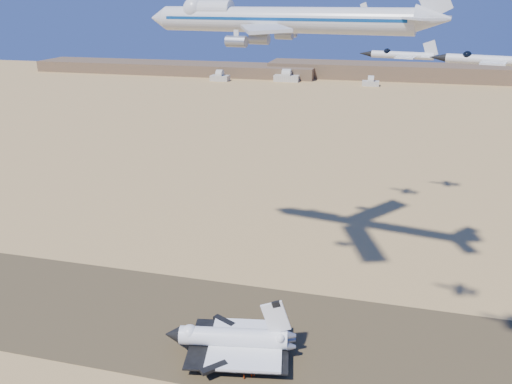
% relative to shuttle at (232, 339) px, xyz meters
% --- Properties ---
extents(ground, '(1200.00, 1200.00, 0.00)m').
position_rel_shuttle_xyz_m(ground, '(-16.84, 10.28, -4.82)').
color(ground, tan).
rests_on(ground, ground).
extents(runway, '(600.00, 50.00, 0.06)m').
position_rel_shuttle_xyz_m(runway, '(-16.84, 10.28, -4.79)').
color(runway, brown).
rests_on(runway, ground).
extents(ridgeline, '(960.00, 90.00, 18.00)m').
position_rel_shuttle_xyz_m(ridgeline, '(48.48, 537.58, 2.81)').
color(ridgeline, brown).
rests_on(ridgeline, ground).
extents(hangars, '(200.50, 29.50, 30.00)m').
position_rel_shuttle_xyz_m(hangars, '(-80.84, 488.71, 0.01)').
color(hangars, beige).
rests_on(hangars, ground).
extents(shuttle, '(36.44, 26.33, 17.92)m').
position_rel_shuttle_xyz_m(shuttle, '(0.00, 0.00, 0.00)').
color(shuttle, white).
rests_on(shuttle, runway).
extents(carrier_747, '(90.21, 68.77, 22.38)m').
position_rel_shuttle_xyz_m(carrier_747, '(1.58, 39.59, 82.37)').
color(carrier_747, silver).
extents(crew_a, '(0.45, 0.62, 1.57)m').
position_rel_shuttle_xyz_m(crew_a, '(5.82, -9.07, -3.97)').
color(crew_a, '#EA410D').
rests_on(crew_a, runway).
extents(crew_b, '(0.86, 0.96, 1.72)m').
position_rel_shuttle_xyz_m(crew_b, '(8.22, -7.25, -3.90)').
color(crew_b, '#EA410D').
rests_on(crew_b, runway).
extents(crew_c, '(1.13, 0.88, 1.72)m').
position_rel_shuttle_xyz_m(crew_c, '(7.58, -8.04, -3.90)').
color(crew_c, '#EA410D').
rests_on(crew_c, runway).
extents(chase_jet_a, '(14.95, 8.49, 3.77)m').
position_rel_shuttle_xyz_m(chase_jet_a, '(37.07, -4.56, 77.65)').
color(chase_jet_a, silver).
extents(chase_jet_b, '(15.63, 9.04, 3.97)m').
position_rel_shuttle_xyz_m(chase_jet_b, '(49.60, -21.20, 78.86)').
color(chase_jet_b, silver).
extents(chase_jet_e, '(15.34, 8.95, 3.91)m').
position_rel_shuttle_xyz_m(chase_jet_e, '(20.42, 84.69, 83.87)').
color(chase_jet_e, silver).
extents(chase_jet_f, '(16.37, 8.75, 4.08)m').
position_rel_shuttle_xyz_m(chase_jet_f, '(42.78, 102.68, 81.69)').
color(chase_jet_f, silver).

